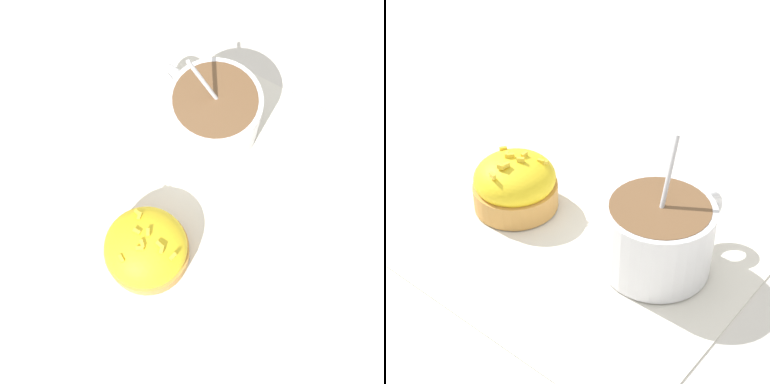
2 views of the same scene
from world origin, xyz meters
The scene contains 4 objects.
ground_plane centered at (0.00, 0.00, 0.00)m, with size 3.00×3.00×0.00m, color silver.
paper_napkin centered at (0.00, 0.00, 0.00)m, with size 0.34×0.31×0.00m.
coffee_cup centered at (-0.08, -0.01, 0.04)m, with size 0.09×0.12×0.12m.
frosted_pastry centered at (0.08, 0.00, 0.03)m, with size 0.08×0.08×0.06m.
Camera 2 is at (-0.25, 0.38, 0.38)m, focal length 60.00 mm.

